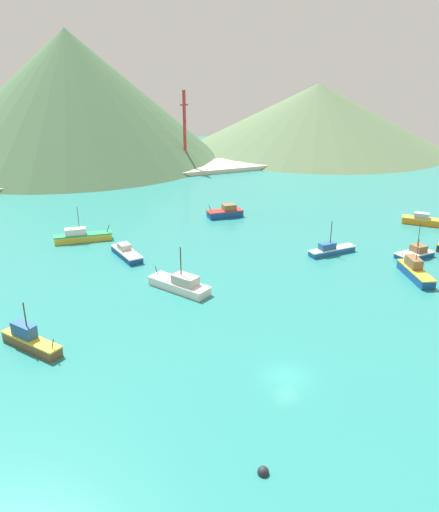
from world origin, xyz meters
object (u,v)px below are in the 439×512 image
at_px(fishing_boat_5, 226,212).
at_px(fishing_boat_9, 82,236).
at_px(fishing_boat_8, 426,221).
at_px(fishing_boat_12, 415,271).
at_px(fishing_boat_6, 331,250).
at_px(fishing_boat_10, 180,284).
at_px(fishing_boat_13, 415,253).
at_px(fishing_boat_14, 30,340).
at_px(buoy_0, 263,472).
at_px(fishing_boat_4, 126,253).
at_px(radio_tower, 185,130).

height_order(fishing_boat_5, fishing_boat_9, fishing_boat_9).
height_order(fishing_boat_8, fishing_boat_12, fishing_boat_12).
xyz_separation_m(fishing_boat_5, fishing_boat_6, (8.11, -27.43, -0.24)).
bearing_deg(fishing_boat_6, fishing_boat_10, -172.36).
xyz_separation_m(fishing_boat_13, fishing_boat_14, (-62.81, -5.16, 0.32)).
height_order(fishing_boat_5, buoy_0, fishing_boat_5).
bearing_deg(fishing_boat_13, fishing_boat_10, 175.77).
height_order(fishing_boat_4, fishing_boat_10, fishing_boat_10).
xyz_separation_m(fishing_boat_9, fishing_boat_13, (51.44, -30.52, -0.23)).
distance_m(fishing_boat_4, fishing_boat_5, 29.26).
height_order(fishing_boat_4, fishing_boat_6, fishing_boat_6).
bearing_deg(fishing_boat_8, fishing_boat_6, -166.99).
relative_size(fishing_boat_6, buoy_0, 9.31).
distance_m(fishing_boat_6, buoy_0, 52.62).
height_order(fishing_boat_13, buoy_0, fishing_boat_13).
height_order(fishing_boat_4, fishing_boat_5, fishing_boat_5).
xyz_separation_m(fishing_boat_5, fishing_boat_12, (14.22, -41.11, 0.07)).
bearing_deg(fishing_boat_8, fishing_boat_4, 174.31).
xyz_separation_m(fishing_boat_12, buoy_0, (-40.17, -26.43, -0.89)).
relative_size(fishing_boat_8, fishing_boat_14, 1.04).
relative_size(fishing_boat_10, fishing_boat_12, 1.10).
height_order(fishing_boat_5, fishing_boat_6, fishing_boat_6).
relative_size(fishing_boat_5, fishing_boat_10, 0.76).
relative_size(fishing_boat_10, fishing_boat_14, 1.21).
bearing_deg(fishing_boat_10, radio_tower, 70.26).
relative_size(fishing_boat_4, fishing_boat_9, 0.82).
bearing_deg(fishing_boat_13, fishing_boat_5, 120.84).
relative_size(fishing_boat_4, fishing_boat_14, 1.04).
bearing_deg(fishing_boat_12, fishing_boat_4, 146.45).
bearing_deg(fishing_boat_12, fishing_boat_6, 114.08).
bearing_deg(fishing_boat_13, buoy_0, -144.49).
bearing_deg(fishing_boat_4, radio_tower, 62.85).
bearing_deg(fishing_boat_10, fishing_boat_4, 104.67).
distance_m(fishing_boat_6, fishing_boat_9, 45.59).
distance_m(fishing_boat_6, fishing_boat_14, 51.83).
xyz_separation_m(fishing_boat_4, fishing_boat_10, (4.26, -16.28, 0.21)).
distance_m(fishing_boat_4, buoy_0, 52.52).
xyz_separation_m(fishing_boat_12, fishing_boat_14, (-56.51, 1.57, -0.03)).
relative_size(fishing_boat_5, fishing_boat_8, 0.88).
bearing_deg(radio_tower, fishing_boat_14, -119.42).
bearing_deg(fishing_boat_9, fishing_boat_12, -39.54).
relative_size(fishing_boat_12, fishing_boat_13, 1.33).
distance_m(fishing_boat_4, fishing_boat_14, 29.93).
xyz_separation_m(fishing_boat_6, fishing_boat_14, (-50.39, -12.11, 0.28)).
relative_size(fishing_boat_8, fishing_boat_9, 0.82).
height_order(fishing_boat_12, radio_tower, radio_tower).
distance_m(fishing_boat_4, fishing_boat_6, 35.45).
bearing_deg(fishing_boat_5, fishing_boat_12, -70.92).
relative_size(fishing_boat_8, buoy_0, 9.11).
distance_m(fishing_boat_14, radio_tower, 104.03).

